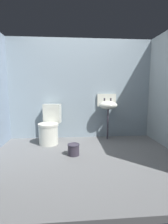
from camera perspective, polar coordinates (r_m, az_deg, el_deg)
The scene contains 5 objects.
ground_plane at distance 2.83m, azimuth 0.48°, elevation -15.83°, with size 3.53×2.65×0.08m, color slate.
wall_back at distance 3.76m, azimuth -1.12°, elevation 7.76°, with size 3.53×0.10×2.17m, color #8A9CA8.
toilet_near_wall at distance 3.47m, azimuth -11.70°, elevation -5.19°, with size 0.48×0.65×0.78m.
sink at distance 3.65m, azimuth 8.19°, elevation 2.44°, with size 0.42×0.35×0.99m.
bucket at distance 2.85m, azimuth -3.61°, elevation -12.67°, with size 0.21×0.21×0.19m.
Camera 1 is at (-0.23, -2.58, 1.10)m, focal length 26.63 mm.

